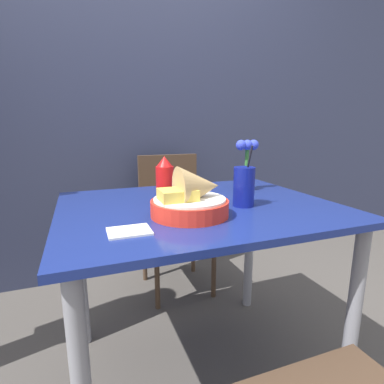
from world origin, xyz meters
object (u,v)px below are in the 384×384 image
(ketchup_bottle, at_px, (165,180))
(chair_far_window, at_px, (172,209))
(flower_vase, at_px, (247,166))
(food_basket, at_px, (193,198))
(drink_cup, at_px, (244,188))

(ketchup_bottle, bearing_deg, chair_far_window, 71.20)
(ketchup_bottle, height_order, flower_vase, flower_vase)
(food_basket, height_order, drink_cup, drink_cup)
(ketchup_bottle, relative_size, drink_cup, 0.80)
(ketchup_bottle, xyz_separation_m, flower_vase, (0.42, 0.09, 0.03))
(drink_cup, height_order, flower_vase, flower_vase)
(flower_vase, bearing_deg, food_basket, -141.95)
(chair_far_window, bearing_deg, ketchup_bottle, -108.80)
(ketchup_bottle, relative_size, flower_vase, 0.78)
(chair_far_window, height_order, ketchup_bottle, ketchup_bottle)
(drink_cup, bearing_deg, food_basket, -167.77)
(ketchup_bottle, bearing_deg, drink_cup, -31.36)
(chair_far_window, bearing_deg, drink_cup, -88.33)
(chair_far_window, height_order, food_basket, food_basket)
(chair_far_window, relative_size, ketchup_bottle, 4.73)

